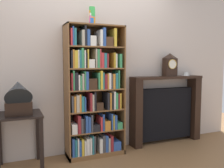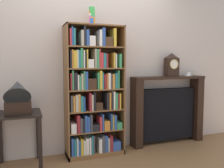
{
  "view_description": "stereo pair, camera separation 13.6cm",
  "coord_description": "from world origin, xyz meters",
  "px_view_note": "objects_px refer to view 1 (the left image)",
  "views": [
    {
      "loc": [
        -1.04,
        -2.98,
        1.29
      ],
      "look_at": [
        0.26,
        0.12,
        0.99
      ],
      "focal_mm": 38.13,
      "sensor_mm": 36.0,
      "label": 1
    },
    {
      "loc": [
        -0.91,
        -3.03,
        1.29
      ],
      "look_at": [
        0.26,
        0.12,
        0.99
      ],
      "focal_mm": 38.13,
      "sensor_mm": 36.0,
      "label": 2
    }
  ],
  "objects_px": {
    "fireplace_mantel": "(166,110)",
    "mantel_clock": "(170,65)",
    "cup_stack": "(92,16)",
    "bookshelf": "(93,96)",
    "gramophone": "(18,96)",
    "side_table_left": "(19,128)",
    "teacup_with_saucer": "(186,74)"
  },
  "relations": [
    {
      "from": "fireplace_mantel",
      "to": "mantel_clock",
      "type": "relative_size",
      "value": 3.38
    },
    {
      "from": "cup_stack",
      "to": "bookshelf",
      "type": "bearing_deg",
      "value": -80.35
    },
    {
      "from": "bookshelf",
      "to": "gramophone",
      "type": "distance_m",
      "value": 0.98
    },
    {
      "from": "cup_stack",
      "to": "gramophone",
      "type": "bearing_deg",
      "value": -170.29
    },
    {
      "from": "bookshelf",
      "to": "cup_stack",
      "type": "distance_m",
      "value": 1.07
    },
    {
      "from": "bookshelf",
      "to": "side_table_left",
      "type": "distance_m",
      "value": 1.02
    },
    {
      "from": "side_table_left",
      "to": "gramophone",
      "type": "height_order",
      "value": "gramophone"
    },
    {
      "from": "fireplace_mantel",
      "to": "gramophone",
      "type": "bearing_deg",
      "value": -174.33
    },
    {
      "from": "bookshelf",
      "to": "gramophone",
      "type": "height_order",
      "value": "bookshelf"
    },
    {
      "from": "side_table_left",
      "to": "fireplace_mantel",
      "type": "height_order",
      "value": "fireplace_mantel"
    },
    {
      "from": "side_table_left",
      "to": "mantel_clock",
      "type": "relative_size",
      "value": 1.87
    },
    {
      "from": "gramophone",
      "to": "teacup_with_saucer",
      "type": "relative_size",
      "value": 3.84
    },
    {
      "from": "cup_stack",
      "to": "side_table_left",
      "type": "height_order",
      "value": "cup_stack"
    },
    {
      "from": "cup_stack",
      "to": "teacup_with_saucer",
      "type": "distance_m",
      "value": 1.82
    },
    {
      "from": "cup_stack",
      "to": "mantel_clock",
      "type": "bearing_deg",
      "value": 1.39
    },
    {
      "from": "cup_stack",
      "to": "fireplace_mantel",
      "type": "distance_m",
      "value": 1.87
    },
    {
      "from": "bookshelf",
      "to": "teacup_with_saucer",
      "type": "distance_m",
      "value": 1.65
    },
    {
      "from": "cup_stack",
      "to": "gramophone",
      "type": "relative_size",
      "value": 0.48
    },
    {
      "from": "bookshelf",
      "to": "teacup_with_saucer",
      "type": "relative_size",
      "value": 13.74
    },
    {
      "from": "mantel_clock",
      "to": "teacup_with_saucer",
      "type": "height_order",
      "value": "mantel_clock"
    },
    {
      "from": "side_table_left",
      "to": "mantel_clock",
      "type": "distance_m",
      "value": 2.39
    },
    {
      "from": "side_table_left",
      "to": "fireplace_mantel",
      "type": "distance_m",
      "value": 2.22
    },
    {
      "from": "gramophone",
      "to": "cup_stack",
      "type": "bearing_deg",
      "value": 9.71
    },
    {
      "from": "gramophone",
      "to": "bookshelf",
      "type": "bearing_deg",
      "value": 8.46
    },
    {
      "from": "fireplace_mantel",
      "to": "mantel_clock",
      "type": "bearing_deg",
      "value": -26.34
    },
    {
      "from": "gramophone",
      "to": "teacup_with_saucer",
      "type": "xyz_separation_m",
      "value": [
        2.59,
        0.2,
        0.2
      ]
    },
    {
      "from": "side_table_left",
      "to": "gramophone",
      "type": "distance_m",
      "value": 0.39
    },
    {
      "from": "cup_stack",
      "to": "teacup_with_saucer",
      "type": "relative_size",
      "value": 1.86
    },
    {
      "from": "fireplace_mantel",
      "to": "teacup_with_saucer",
      "type": "xyz_separation_m",
      "value": [
        0.37,
        -0.02,
        0.57
      ]
    },
    {
      "from": "cup_stack",
      "to": "gramophone",
      "type": "xyz_separation_m",
      "value": [
        -0.96,
        -0.16,
        -1.01
      ]
    },
    {
      "from": "gramophone",
      "to": "teacup_with_saucer",
      "type": "bearing_deg",
      "value": 4.4
    },
    {
      "from": "cup_stack",
      "to": "fireplace_mantel",
      "type": "relative_size",
      "value": 0.2
    }
  ]
}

